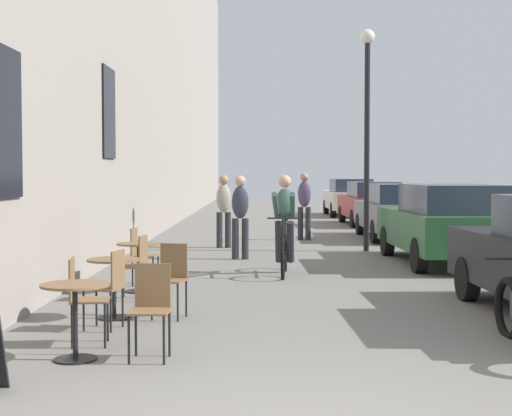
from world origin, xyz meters
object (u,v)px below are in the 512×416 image
cafe_table_mid (114,275)px  cyclist_on_bicycle (284,227)px  cafe_chair_mid_toward_wall (171,275)px  cafe_table_far (139,257)px  pedestrian_far (304,202)px  pedestrian_near (240,212)px  cafe_chair_far_toward_wall (141,252)px  parked_car_fourth (371,203)px  parked_car_third (397,210)px  cafe_chair_near_toward_street (151,304)px  cafe_chair_near_toward_wall (82,295)px  street_lamp (367,111)px  parked_car_fifth (349,197)px  cafe_chair_mid_toward_street (109,283)px  parked_car_second (446,223)px  cafe_chair_far_toward_street (136,262)px  cafe_table_near (75,305)px  pedestrian_mid (224,207)px

cafe_table_mid → cyclist_on_bicycle: bearing=62.0°
cafe_chair_mid_toward_wall → cafe_table_far: 2.12m
pedestrian_far → pedestrian_near: bearing=-109.2°
cafe_chair_far_toward_wall → parked_car_fourth: size_ratio=0.22×
parked_car_third → parked_car_fourth: parked_car_third is taller
cafe_table_mid → cafe_chair_far_toward_wall: cafe_chair_far_toward_wall is taller
cyclist_on_bicycle → pedestrian_near: (-0.82, 2.25, 0.14)m
cafe_chair_near_toward_street → cafe_chair_near_toward_wall: same height
cafe_chair_mid_toward_wall → cafe_table_far: bearing=109.5°
cafe_chair_near_toward_street → cafe_table_mid: cafe_chair_near_toward_street is taller
cafe_chair_far_toward_wall → street_lamp: size_ratio=0.18×
cyclist_on_bicycle → cafe_table_far: bearing=-137.4°
cafe_chair_near_toward_wall → cafe_chair_mid_toward_wall: 1.69m
parked_car_fifth → cafe_chair_mid_toward_street: bearing=-103.2°
cyclist_on_bicycle → parked_car_second: size_ratio=0.40×
cafe_chair_near_toward_street → pedestrian_near: pedestrian_near is taller
cafe_chair_near_toward_street → cafe_chair_far_toward_street: size_ratio=1.00×
pedestrian_near → cafe_chair_far_toward_street: bearing=-104.7°
cafe_chair_mid_toward_street → pedestrian_near: bearing=79.6°
cafe_chair_mid_toward_wall → pedestrian_near: size_ratio=0.53×
pedestrian_far → parked_car_second: pedestrian_far is taller
cafe_chair_near_toward_street → cafe_chair_mid_toward_wall: same height
parked_car_third → cafe_table_mid: bearing=-115.8°
cafe_chair_far_toward_street → parked_car_fourth: (5.40, 15.12, 0.23)m
pedestrian_far → cyclist_on_bicycle: bearing=-96.2°
cafe_chair_near_toward_wall → cafe_chair_far_toward_wall: (-0.06, 4.20, 0.00)m
cafe_table_far → cafe_chair_far_toward_street: cafe_chair_far_toward_street is taller
cafe_chair_mid_toward_wall → parked_car_fourth: size_ratio=0.22×
cafe_table_near → cafe_chair_mid_toward_street: (0.05, 1.42, -0.00)m
cafe_chair_near_toward_street → pedestrian_far: bearing=80.4°
cafe_table_mid → parked_car_second: parked_car_second is taller
cyclist_on_bicycle → pedestrian_mid: bearing=105.3°
cafe_chair_far_toward_wall → cafe_chair_near_toward_wall: bearing=-89.2°
cafe_chair_near_toward_wall → parked_car_third: (5.41, 12.52, 0.24)m
cafe_table_mid → pedestrian_far: size_ratio=0.41×
cafe_chair_far_toward_wall → parked_car_second: 6.08m
cafe_chair_near_toward_wall → cafe_table_far: 3.52m
cafe_chair_near_toward_wall → parked_car_second: bearing=52.6°
parked_car_second → cafe_chair_far_toward_wall: bearing=-152.8°
cafe_table_mid → cafe_chair_far_toward_wall: (-0.10, 2.76, -0.00)m
cafe_table_mid → cafe_chair_mid_toward_wall: (0.68, 0.07, -0.00)m
cafe_chair_mid_toward_street → pedestrian_mid: bearing=84.9°
cyclist_on_bicycle → cafe_chair_far_toward_wall: bearing=-149.5°
cafe_chair_mid_toward_wall → parked_car_fifth: 22.34m
street_lamp → cafe_chair_near_toward_wall: bearing=-113.9°
pedestrian_mid → parked_car_second: 5.44m
pedestrian_mid → parked_car_second: (4.39, -3.21, -0.16)m
cafe_chair_near_toward_wall → parked_car_fourth: size_ratio=0.22×
cafe_chair_near_toward_street → cafe_chair_far_toward_wall: bearing=99.9°
cafe_chair_mid_toward_wall → parked_car_third: 11.96m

